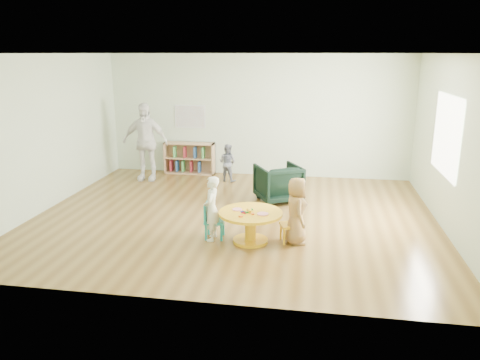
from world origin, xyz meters
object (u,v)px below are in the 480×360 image
(bookshelf, at_px, (189,158))
(armchair, at_px, (278,183))
(activity_table, at_px, (251,221))
(adult_caretaker, at_px, (145,142))
(child_left, at_px, (212,209))
(toddler, at_px, (227,163))
(child_right, at_px, (296,211))
(kid_chair_left, at_px, (212,219))
(kid_chair_right, at_px, (293,224))

(bookshelf, bearing_deg, armchair, -38.89)
(activity_table, distance_m, adult_caretaker, 4.35)
(armchair, relative_size, adult_caretaker, 0.46)
(child_left, distance_m, toddler, 3.45)
(child_right, height_order, adult_caretaker, adult_caretaker)
(armchair, bearing_deg, toddler, -73.99)
(bookshelf, distance_m, child_left, 4.24)
(adult_caretaker, bearing_deg, child_right, -43.53)
(toddler, bearing_deg, child_left, 113.12)
(kid_chair_left, xyz_separation_m, bookshelf, (-1.44, 3.91, 0.06))
(bookshelf, xyz_separation_m, armchair, (2.30, -1.85, -0.00))
(child_right, xyz_separation_m, adult_caretaker, (-3.55, 3.16, 0.36))
(bookshelf, height_order, adult_caretaker, adult_caretaker)
(activity_table, bearing_deg, bookshelf, 117.40)
(bookshelf, relative_size, toddler, 1.41)
(child_left, bearing_deg, toddler, -174.42)
(child_right, bearing_deg, adult_caretaker, 33.14)
(activity_table, relative_size, kid_chair_left, 1.73)
(kid_chair_left, height_order, bookshelf, bookshelf)
(activity_table, height_order, child_left, child_left)
(child_right, bearing_deg, child_left, 78.32)
(adult_caretaker, bearing_deg, kid_chair_left, -56.47)
(child_left, bearing_deg, activity_table, 89.20)
(kid_chair_right, height_order, adult_caretaker, adult_caretaker)
(toddler, relative_size, adult_caretaker, 0.48)
(kid_chair_right, xyz_separation_m, adult_caretaker, (-3.50, 3.11, 0.59))
(kid_chair_right, height_order, child_right, child_right)
(toddler, bearing_deg, kid_chair_right, 132.80)
(armchair, distance_m, adult_caretaker, 3.34)
(kid_chair_left, xyz_separation_m, child_left, (0.01, -0.07, 0.20))
(kid_chair_right, distance_m, child_left, 1.26)
(activity_table, distance_m, toddler, 3.56)
(kid_chair_right, bearing_deg, kid_chair_left, 75.16)
(kid_chair_right, relative_size, toddler, 0.63)
(kid_chair_left, bearing_deg, adult_caretaker, -148.26)
(child_left, height_order, adult_caretaker, adult_caretaker)
(kid_chair_left, xyz_separation_m, kid_chair_right, (1.25, 0.05, -0.02))
(bookshelf, bearing_deg, kid_chair_right, -55.07)
(activity_table, xyz_separation_m, kid_chair_left, (-0.62, 0.07, -0.03))
(bookshelf, bearing_deg, child_right, -54.87)
(kid_chair_left, relative_size, child_left, 0.56)
(activity_table, xyz_separation_m, toddler, (-1.02, 3.41, 0.09))
(kid_chair_left, distance_m, kid_chair_right, 1.25)
(kid_chair_left, relative_size, adult_caretaker, 0.32)
(bookshelf, bearing_deg, child_left, -69.90)
(kid_chair_right, xyz_separation_m, child_right, (0.05, -0.05, 0.23))
(kid_chair_left, bearing_deg, child_right, 86.63)
(kid_chair_right, relative_size, bookshelf, 0.44)
(activity_table, distance_m, child_left, 0.63)
(bookshelf, distance_m, armchair, 2.95)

